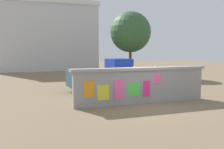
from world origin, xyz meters
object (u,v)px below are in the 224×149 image
Objects in this scene: bicycle_near at (159,86)px; person_walking at (156,78)px; auto_rickshaw_truck at (103,76)px; person_bystander at (135,79)px; motorcycle at (143,79)px; tree_roadside at (131,32)px.

person_walking is (-0.84, -1.21, 0.62)m from bicycle_near.
auto_rickshaw_truck is 2.29× the size of person_bystander.
auto_rickshaw_truck is 1.97× the size of motorcycle.
auto_rickshaw_truck is at bearing 106.12° from person_bystander.
tree_roadside is at bearing 77.09° from bicycle_near.
auto_rickshaw_truck reaches higher than motorcycle.
bicycle_near is (2.74, -1.56, -0.54)m from auto_rickshaw_truck.
person_bystander is 0.28× the size of tree_roadside.
auto_rickshaw_truck is 2.18× the size of bicycle_near.
bicycle_near is 1.60m from person_walking.
bicycle_near is 1.05× the size of person_bystander.
bicycle_near is 0.29× the size of tree_roadside.
person_bystander is at bearing 176.44° from person_walking.
motorcycle is at bearing 19.65° from auto_rickshaw_truck.
motorcycle is 1.11× the size of bicycle_near.
auto_rickshaw_truck is 3.20m from bicycle_near.
tree_roadside reaches higher than person_walking.
person_walking is 0.28× the size of tree_roadside.
auto_rickshaw_truck is 3.37m from person_walking.
bicycle_near is 9.67m from tree_roadside.
person_bystander is 11.06m from tree_roadside.
motorcycle is 4.07m from person_walking.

